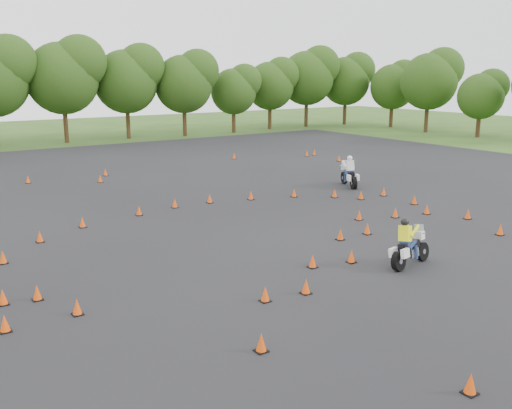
# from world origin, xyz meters

# --- Properties ---
(ground) EXTENTS (140.00, 140.00, 0.00)m
(ground) POSITION_xyz_m (0.00, 0.00, 0.00)
(ground) COLOR #2D5119
(ground) RESTS_ON ground
(asphalt_pad) EXTENTS (62.00, 62.00, 0.00)m
(asphalt_pad) POSITION_xyz_m (0.00, 6.00, 0.01)
(asphalt_pad) COLOR black
(asphalt_pad) RESTS_ON ground
(treeline) EXTENTS (86.96, 32.69, 10.57)m
(treeline) POSITION_xyz_m (2.25, 34.66, 4.63)
(treeline) COLOR #233E11
(treeline) RESTS_ON ground
(traffic_cones) EXTENTS (36.14, 33.05, 0.45)m
(traffic_cones) POSITION_xyz_m (-0.04, 5.58, 0.23)
(traffic_cones) COLOR #DD4509
(traffic_cones) RESTS_ON asphalt_pad
(rider_yellow) EXTENTS (2.32, 1.08, 1.72)m
(rider_yellow) POSITION_xyz_m (2.04, -2.67, 0.87)
(rider_yellow) COLOR yellow
(rider_yellow) RESTS_ON ground
(rider_white) EXTENTS (1.67, 2.51, 1.86)m
(rider_white) POSITION_xyz_m (10.18, 9.11, 0.94)
(rider_white) COLOR silver
(rider_white) RESTS_ON ground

